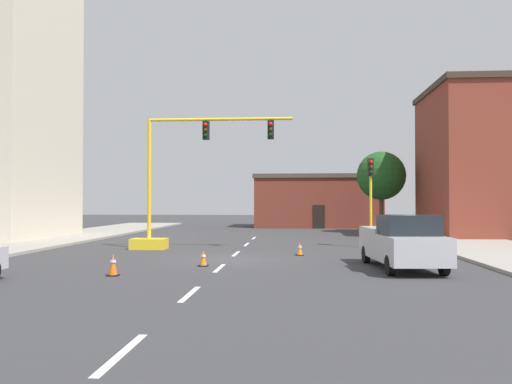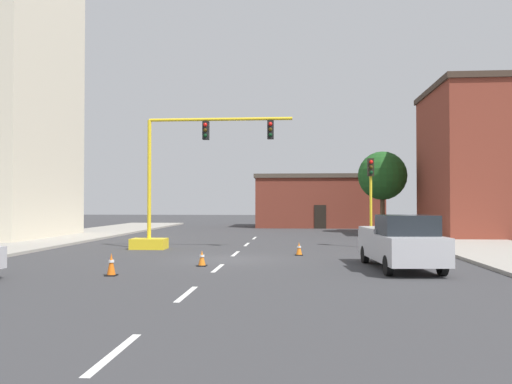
{
  "view_description": "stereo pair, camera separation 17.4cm",
  "coord_description": "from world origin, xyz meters",
  "px_view_note": "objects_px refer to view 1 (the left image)",
  "views": [
    {
      "loc": [
        2.77,
        -22.31,
        2.43
      ],
      "look_at": [
        0.66,
        6.55,
        3.01
      ],
      "focal_mm": 36.91,
      "sensor_mm": 36.0,
      "label": 1
    },
    {
      "loc": [
        2.95,
        -22.3,
        2.43
      ],
      "look_at": [
        0.66,
        6.55,
        3.01
      ],
      "focal_mm": 36.91,
      "sensor_mm": 36.0,
      "label": 2
    }
  ],
  "objects_px": {
    "traffic_cone_roadside_a": "(203,258)",
    "traffic_cone_roadside_c": "(113,265)",
    "traffic_signal_gantry": "(169,207)",
    "pickup_truck_silver": "(402,242)",
    "traffic_light_pole_right": "(371,182)",
    "traffic_cone_roadside_b": "(300,249)",
    "tree_right_far": "(381,176)"
  },
  "relations": [
    {
      "from": "traffic_cone_roadside_c",
      "to": "traffic_cone_roadside_a",
      "type": "bearing_deg",
      "value": 48.5
    },
    {
      "from": "tree_right_far",
      "to": "pickup_truck_silver",
      "type": "bearing_deg",
      "value": -97.45
    },
    {
      "from": "traffic_light_pole_right",
      "to": "traffic_cone_roadside_b",
      "type": "relative_size",
      "value": 7.93
    },
    {
      "from": "traffic_cone_roadside_a",
      "to": "traffic_cone_roadside_c",
      "type": "bearing_deg",
      "value": -131.5
    },
    {
      "from": "traffic_light_pole_right",
      "to": "traffic_cone_roadside_a",
      "type": "xyz_separation_m",
      "value": [
        -7.57,
        -8.76,
        -3.23
      ]
    },
    {
      "from": "traffic_signal_gantry",
      "to": "traffic_cone_roadside_a",
      "type": "bearing_deg",
      "value": -66.62
    },
    {
      "from": "traffic_signal_gantry",
      "to": "pickup_truck_silver",
      "type": "distance_m",
      "value": 12.86
    },
    {
      "from": "tree_right_far",
      "to": "pickup_truck_silver",
      "type": "relative_size",
      "value": 1.18
    },
    {
      "from": "traffic_light_pole_right",
      "to": "traffic_cone_roadside_b",
      "type": "distance_m",
      "value": 6.67
    },
    {
      "from": "tree_right_far",
      "to": "traffic_cone_roadside_b",
      "type": "distance_m",
      "value": 20.0
    },
    {
      "from": "traffic_cone_roadside_b",
      "to": "traffic_cone_roadside_a",
      "type": "bearing_deg",
      "value": -130.18
    },
    {
      "from": "traffic_signal_gantry",
      "to": "traffic_cone_roadside_a",
      "type": "relative_size",
      "value": 13.88
    },
    {
      "from": "pickup_truck_silver",
      "to": "traffic_cone_roadside_b",
      "type": "distance_m",
      "value": 5.99
    },
    {
      "from": "traffic_light_pole_right",
      "to": "traffic_cone_roadside_c",
      "type": "height_order",
      "value": "traffic_light_pole_right"
    },
    {
      "from": "traffic_light_pole_right",
      "to": "traffic_cone_roadside_c",
      "type": "distance_m",
      "value": 15.7
    },
    {
      "from": "traffic_cone_roadside_c",
      "to": "pickup_truck_silver",
      "type": "bearing_deg",
      "value": 14.47
    },
    {
      "from": "traffic_cone_roadside_a",
      "to": "traffic_cone_roadside_b",
      "type": "xyz_separation_m",
      "value": [
        3.71,
        4.39,
        0.0
      ]
    },
    {
      "from": "traffic_cone_roadside_b",
      "to": "traffic_cone_roadside_c",
      "type": "relative_size",
      "value": 0.8
    },
    {
      "from": "tree_right_far",
      "to": "traffic_cone_roadside_c",
      "type": "distance_m",
      "value": 28.97
    },
    {
      "from": "pickup_truck_silver",
      "to": "traffic_cone_roadside_c",
      "type": "distance_m",
      "value": 10.25
    },
    {
      "from": "traffic_cone_roadside_a",
      "to": "pickup_truck_silver",
      "type": "bearing_deg",
      "value": -2.24
    },
    {
      "from": "traffic_cone_roadside_a",
      "to": "traffic_cone_roadside_c",
      "type": "relative_size",
      "value": 0.8
    },
    {
      "from": "traffic_signal_gantry",
      "to": "traffic_cone_roadside_c",
      "type": "distance_m",
      "value": 10.12
    },
    {
      "from": "traffic_signal_gantry",
      "to": "traffic_light_pole_right",
      "type": "xyz_separation_m",
      "value": [
        10.64,
        1.66,
        1.33
      ]
    },
    {
      "from": "tree_right_far",
      "to": "pickup_truck_silver",
      "type": "distance_m",
      "value": 23.5
    },
    {
      "from": "traffic_signal_gantry",
      "to": "traffic_cone_roadside_c",
      "type": "relative_size",
      "value": 11.11
    },
    {
      "from": "tree_right_far",
      "to": "traffic_light_pole_right",
      "type": "bearing_deg",
      "value": -101.45
    },
    {
      "from": "traffic_light_pole_right",
      "to": "pickup_truck_silver",
      "type": "xyz_separation_m",
      "value": [
        -0.18,
        -9.05,
        -2.55
      ]
    },
    {
      "from": "traffic_light_pole_right",
      "to": "pickup_truck_silver",
      "type": "bearing_deg",
      "value": -91.15
    },
    {
      "from": "traffic_cone_roadside_a",
      "to": "traffic_cone_roadside_b",
      "type": "height_order",
      "value": "same"
    },
    {
      "from": "traffic_cone_roadside_a",
      "to": "traffic_cone_roadside_b",
      "type": "relative_size",
      "value": 1.0
    },
    {
      "from": "traffic_light_pole_right",
      "to": "traffic_cone_roadside_b",
      "type": "xyz_separation_m",
      "value": [
        -3.86,
        -4.37,
        -3.23
      ]
    }
  ]
}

